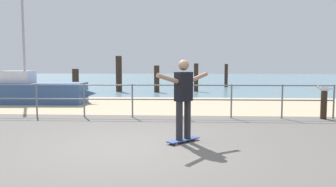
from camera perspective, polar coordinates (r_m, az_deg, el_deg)
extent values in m
cube|color=#605B56|center=(5.60, -6.04, -11.84)|extent=(24.00, 10.00, 0.04)
cube|color=tan|center=(13.42, -0.57, -2.01)|extent=(24.00, 6.00, 0.04)
cube|color=slate|center=(41.33, 1.96, 2.63)|extent=(72.00, 50.00, 0.04)
cylinder|color=slate|center=(11.00, -22.08, -1.14)|extent=(0.05, 0.05, 1.05)
cylinder|color=slate|center=(10.45, -14.53, -1.24)|extent=(0.05, 0.05, 1.05)
cylinder|color=slate|center=(10.09, -6.28, -1.32)|extent=(0.05, 0.05, 1.05)
cylinder|color=slate|center=(9.95, 2.38, -1.38)|extent=(0.05, 0.05, 1.05)
cylinder|color=slate|center=(10.05, 11.07, -1.41)|extent=(0.05, 0.05, 1.05)
cylinder|color=slate|center=(10.37, 19.42, -1.40)|extent=(0.05, 0.05, 1.05)
cylinder|color=slate|center=(10.89, 27.11, -1.37)|extent=(0.05, 0.05, 1.05)
cylinder|color=slate|center=(10.20, -10.52, 1.48)|extent=(13.67, 0.04, 0.04)
cylinder|color=slate|center=(10.24, -10.48, -0.99)|extent=(13.67, 0.04, 0.04)
cube|color=#335184|center=(14.92, -22.71, 0.04)|extent=(4.43, 1.51, 0.90)
cone|color=#335184|center=(14.15, -14.58, 0.02)|extent=(1.12, 0.79, 0.77)
cylinder|color=#9EA0A5|center=(15.05, -24.05, 8.83)|extent=(0.10, 0.10, 3.72)
cube|color=silver|center=(15.14, -24.87, 2.68)|extent=(1.22, 0.93, 0.50)
cube|color=#334C8C|center=(6.83, 2.71, -8.12)|extent=(0.70, 0.71, 0.02)
cylinder|color=#E5598C|center=(6.60, 1.49, -8.97)|extent=(0.06, 0.06, 0.06)
cylinder|color=#E5598C|center=(6.71, 0.53, -8.73)|extent=(0.06, 0.06, 0.06)
cylinder|color=#E5598C|center=(6.99, 4.81, -8.19)|extent=(0.06, 0.06, 0.06)
cylinder|color=#E5598C|center=(7.10, 3.84, -7.99)|extent=(0.06, 0.06, 0.06)
cylinder|color=#26262B|center=(6.67, 2.00, -4.83)|extent=(0.14, 0.14, 0.80)
cylinder|color=#26262B|center=(6.84, 3.43, -4.59)|extent=(0.14, 0.14, 0.80)
cube|color=black|center=(6.67, 2.75, 1.23)|extent=(0.39, 0.40, 0.60)
sphere|color=#9E755B|center=(6.66, 2.77, 5.01)|extent=(0.22, 0.22, 0.22)
cylinder|color=#9E755B|center=(6.35, -0.05, 2.66)|extent=(0.45, 0.46, 0.23)
cylinder|color=#9E755B|center=(6.99, 5.32, 2.84)|extent=(0.45, 0.46, 0.23)
cylinder|color=#332319|center=(10.77, 25.69, -1.92)|extent=(0.18, 0.18, 0.85)
ellipsoid|color=white|center=(10.73, 25.79, 0.70)|extent=(0.32, 0.15, 0.14)
sphere|color=white|center=(10.65, 24.87, 1.03)|extent=(0.09, 0.09, 0.09)
cone|color=gold|center=(10.63, 24.62, 1.03)|extent=(0.05, 0.03, 0.02)
cube|color=slate|center=(10.79, 26.56, 0.74)|extent=(0.12, 0.08, 0.02)
cylinder|color=#332319|center=(20.09, -15.93, 2.14)|extent=(0.38, 0.38, 1.44)
cylinder|color=#332319|center=(20.42, -8.63, 3.42)|extent=(0.38, 0.38, 2.22)
cylinder|color=#332319|center=(19.67, -2.00, 2.56)|extent=(0.32, 0.32, 1.64)
cylinder|color=#332319|center=(20.30, 4.96, 2.80)|extent=(0.28, 0.28, 1.76)
cylinder|color=#332319|center=(24.91, 10.18, 3.11)|extent=(0.25, 0.25, 1.76)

